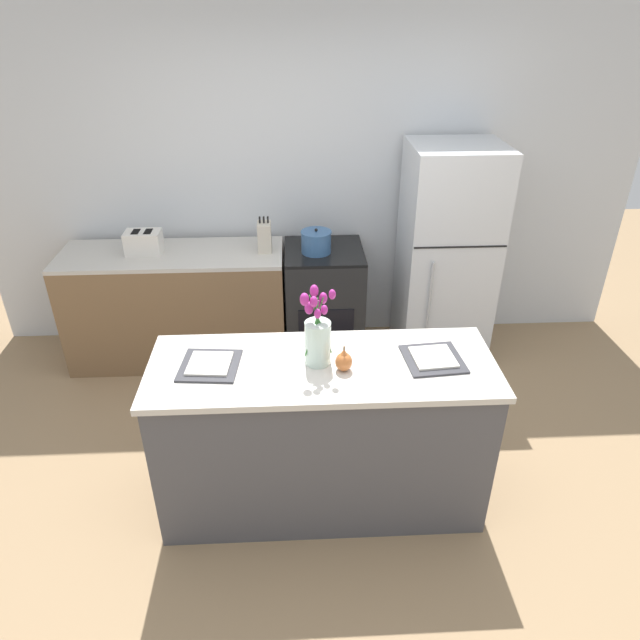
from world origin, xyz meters
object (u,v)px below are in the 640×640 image
flower_vase (317,336)px  plate_setting_right (433,358)px  cooking_pot (316,242)px  knife_block (265,237)px  plate_setting_left (210,365)px  toaster (144,242)px  stove_range (324,303)px  pear_figurine (344,361)px  refrigerator (446,255)px

flower_vase → plate_setting_right: size_ratio=1.35×
cooking_pot → knife_block: size_ratio=0.85×
flower_vase → plate_setting_left: (-0.55, -0.01, -0.15)m
knife_block → toaster: bearing=-180.0°
stove_range → knife_block: bearing=179.3°
plate_setting_left → stove_range: bearing=66.9°
flower_vase → cooking_pot: flower_vase is taller
pear_figurine → refrigerator: bearing=60.3°
flower_vase → plate_setting_left: flower_vase is taller
flower_vase → plate_setting_right: bearing=-1.0°
pear_figurine → plate_setting_right: pear_figurine is taller
toaster → knife_block: bearing=0.0°
stove_range → flower_vase: size_ratio=2.12×
plate_setting_right → toaster: 2.42m
toaster → knife_block: knife_block is taller
flower_vase → plate_setting_left: size_ratio=1.35×
flower_vase → plate_setting_right: (0.60, -0.01, -0.15)m
knife_block → cooking_pot: bearing=-7.3°
plate_setting_right → cooking_pot: bearing=109.2°
stove_range → refrigerator: (0.95, 0.00, 0.39)m
stove_range → cooking_pot: bearing=-145.0°
flower_vase → toaster: flower_vase is taller
refrigerator → knife_block: bearing=179.8°
toaster → cooking_pot: cooking_pot is taller
plate_setting_left → toaster: toaster is taller
refrigerator → plate_setting_left: refrigerator is taller
plate_setting_right → knife_block: knife_block is taller
refrigerator → plate_setting_right: 1.66m
flower_vase → cooking_pot: size_ratio=1.87×
stove_range → flower_vase: bearing=-94.5°
refrigerator → plate_setting_right: bearing=-106.6°
refrigerator → pear_figurine: 1.91m
plate_setting_left → cooking_pot: bearing=68.3°
pear_figurine → knife_block: size_ratio=0.52×
plate_setting_right → toaster: (-1.82, 1.59, 0.04)m
knife_block → stove_range: bearing=-0.7°
toaster → pear_figurine: bearing=-50.8°
toaster → flower_vase: bearing=-52.3°
knife_block → refrigerator: bearing=-0.2°
plate_setting_right → cooking_pot: (-0.54, 1.54, 0.04)m
flower_vase → knife_block: bearing=101.5°
pear_figurine → knife_block: knife_block is taller
cooking_pot → toaster: bearing=177.8°
stove_range → plate_setting_left: size_ratio=2.86×
stove_range → knife_block: (-0.45, 0.01, 0.57)m
refrigerator → knife_block: (-1.40, 0.01, 0.18)m
stove_range → plate_setting_left: (-0.68, -1.59, 0.50)m
flower_vase → pear_figurine: 0.18m
flower_vase → refrigerator: bearing=55.8°
pear_figurine → knife_block: (-0.45, 1.66, 0.02)m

